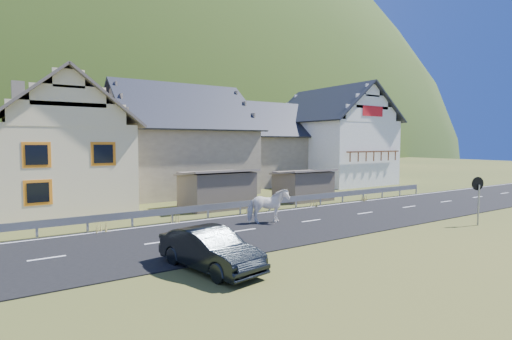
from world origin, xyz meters
TOP-DOWN VIEW (x-y plane):
  - ground at (0.00, 0.00)m, footprint 160.00×160.00m
  - road at (0.00, 0.00)m, footprint 60.00×7.00m
  - lane_markings at (0.00, 0.00)m, footprint 60.00×6.60m
  - guardrail at (-0.00, 3.68)m, footprint 28.10×0.09m
  - shed_left at (-2.00, 6.50)m, footprint 4.30×3.30m
  - shed_right at (4.50, 6.00)m, footprint 3.80×2.90m
  - house_cream at (-10.00, 12.00)m, footprint 7.80×9.80m
  - house_stone_a at (-1.00, 15.00)m, footprint 10.80×9.80m
  - house_stone_b at (9.00, 17.00)m, footprint 9.80×8.80m
  - house_white at (15.00, 14.00)m, footprint 8.80×10.80m
  - mountain at (5.00, 180.00)m, footprint 440.00×280.00m
  - horse at (-2.18, 0.74)m, footprint 1.41×2.19m
  - car at (-7.78, -4.08)m, footprint 2.11×4.17m
  - traffic_mirror at (6.17, -5.08)m, footprint 0.63×0.28m

SIDE VIEW (x-z plane):
  - mountain at x=5.00m, z-range -150.00..110.00m
  - ground at x=0.00m, z-range 0.00..0.00m
  - road at x=0.00m, z-range 0.00..0.04m
  - lane_markings at x=0.00m, z-range 0.04..0.05m
  - guardrail at x=0.00m, z-range 0.19..0.94m
  - car at x=-7.78m, z-range 0.00..1.31m
  - horse at x=-2.18m, z-range 0.04..1.75m
  - shed_right at x=4.50m, z-range -0.10..2.10m
  - shed_left at x=-2.00m, z-range -0.10..2.30m
  - traffic_mirror at x=6.17m, z-range 0.55..2.91m
  - house_stone_b at x=9.00m, z-range 0.19..8.29m
  - house_cream at x=-10.00m, z-range 0.21..8.51m
  - house_stone_a at x=-1.00m, z-range 0.18..9.08m
  - house_white at x=15.00m, z-range 0.21..9.91m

